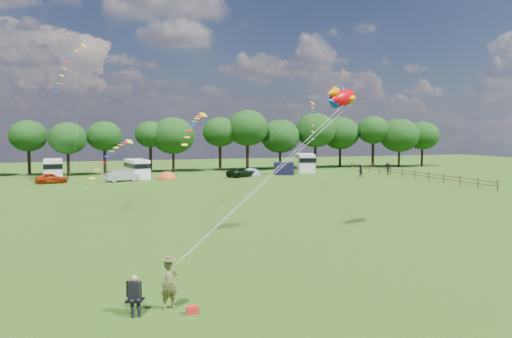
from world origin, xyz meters
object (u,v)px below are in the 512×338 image
object	(u,v)px
campervan_c	(137,168)
tent_greyblue	(251,176)
car_a	(51,178)
walker_a	(360,171)
tent_orange	(167,179)
car_d	(242,172)
car_b	(123,176)
walker_b	(388,169)
kite_flyer	(169,285)
fish_kite	(340,98)
camp_chair	(134,290)
campervan_b	(53,169)
campervan_d	(306,162)

from	to	relation	value
campervan_c	tent_greyblue	xyz separation A→B (m)	(16.54, -1.39, -1.43)
car_a	walker_a	distance (m)	42.42
tent_orange	car_d	bearing A→B (deg)	1.39
car_b	walker_b	xyz separation A→B (m)	(39.54, -2.11, 0.15)
car_d	tent_greyblue	xyz separation A→B (m)	(1.78, 1.11, -0.64)
car_a	campervan_c	size ratio (longest dim) A/B	0.69
tent_orange	walker_b	world-z (taller)	walker_b
kite_flyer	tent_greyblue	bearing A→B (deg)	56.35
fish_kite	campervan_c	bearing A→B (deg)	75.01
walker_b	tent_orange	bearing A→B (deg)	-6.83
kite_flyer	camp_chair	size ratio (longest dim) A/B	1.30
campervan_b	tent_greyblue	xyz separation A→B (m)	(27.76, -3.90, -1.48)
walker_a	walker_b	xyz separation A→B (m)	(6.28, 2.47, 0.03)
car_d	camp_chair	size ratio (longest dim) A/B	3.34
fish_kite	walker_b	distance (m)	47.14
tent_orange	tent_greyblue	xyz separation A→B (m)	(12.75, 1.38, -0.00)
campervan_b	tent_orange	world-z (taller)	campervan_b
car_a	car_b	world-z (taller)	car_b
campervan_c	camp_chair	bearing A→B (deg)	164.18
campervan_c	campervan_d	distance (m)	27.49
car_b	walker_b	distance (m)	39.60
campervan_c	walker_a	bearing A→B (deg)	-115.45
car_a	tent_orange	world-z (taller)	car_a
tent_greyblue	walker_b	bearing A→B (deg)	-12.01
car_b	walker_b	size ratio (longest dim) A/B	2.35
car_b	campervan_b	xyz separation A→B (m)	(-9.01, 6.22, 0.75)
car_a	tent_greyblue	world-z (taller)	car_a
car_a	walker_b	size ratio (longest dim) A/B	2.24
car_d	campervan_d	bearing A→B (deg)	-92.59
car_b	car_d	world-z (taller)	car_b
car_a	campervan_d	bearing A→B (deg)	-88.82
car_d	camp_chair	distance (m)	54.74
walker_a	walker_b	size ratio (longest dim) A/B	0.97
kite_flyer	walker_a	xyz separation A→B (m)	(34.72, 45.23, -0.07)
tent_greyblue	campervan_d	bearing A→B (deg)	20.41
fish_kite	walker_b	xyz separation A→B (m)	(28.11, 36.99, -8.00)
walker_b	car_d	bearing A→B (deg)	-9.99
camp_chair	campervan_c	bearing A→B (deg)	108.35
campervan_b	campervan_c	xyz separation A→B (m)	(11.23, -2.52, -0.05)
tent_orange	camp_chair	bearing A→B (deg)	-99.78
car_b	walker_a	bearing A→B (deg)	-111.68
tent_greyblue	tent_orange	bearing A→B (deg)	-173.84
car_d	kite_flyer	world-z (taller)	kite_flyer
campervan_d	tent_orange	xyz separation A→B (m)	(-23.57, -5.40, -1.58)
campervan_b	fish_kite	world-z (taller)	fish_kite
car_a	car_b	size ratio (longest dim) A/B	0.95
car_b	camp_chair	world-z (taller)	car_b
car_d	campervan_c	world-z (taller)	campervan_c
campervan_c	fish_kite	xyz separation A→B (m)	(9.21, -42.80, 7.45)
campervan_c	car_b	bearing A→B (deg)	138.50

